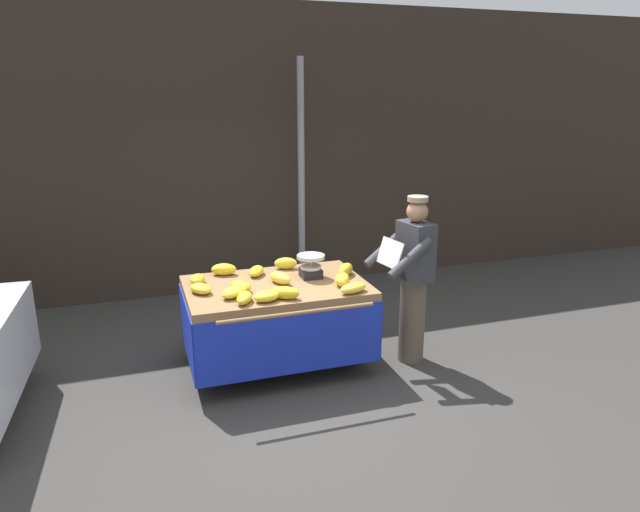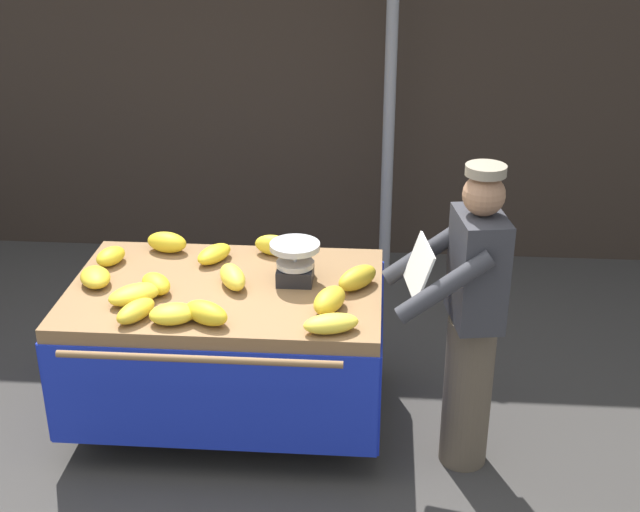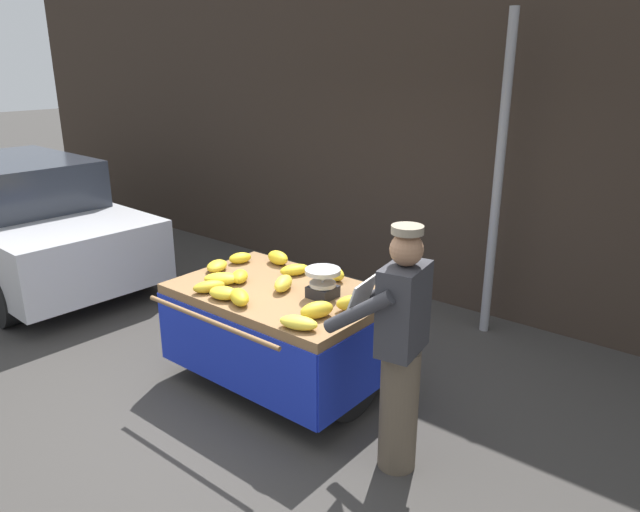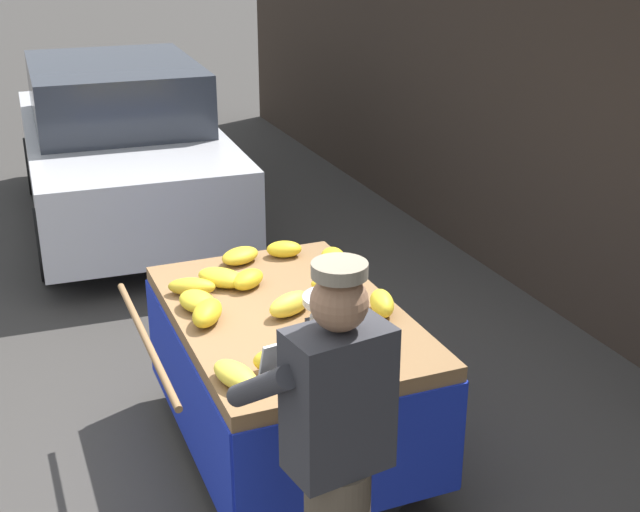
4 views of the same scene
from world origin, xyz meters
name	(u,v)px [view 2 (image 2 of 4)]	position (x,y,z in m)	size (l,w,h in m)	color
ground_plane	(210,479)	(0.00, 0.00, 0.00)	(60.00, 60.00, 0.00)	#383533
back_wall	(275,21)	(0.00, 3.19, 1.90)	(16.00, 0.24, 3.81)	#332821
street_pole	(390,82)	(0.92, 2.69, 1.55)	(0.09, 0.09, 3.11)	gray
banana_cart	(227,322)	(0.02, 0.57, 0.65)	(1.76, 1.35, 0.88)	olive
weighing_scale	(295,262)	(0.40, 0.66, 1.00)	(0.28, 0.28, 0.24)	black
banana_bunch_0	(173,314)	(-0.17, 0.14, 0.93)	(0.17, 0.24, 0.10)	yellow
banana_bunch_1	(207,313)	(0.00, 0.15, 0.94)	(0.14, 0.26, 0.11)	gold
banana_bunch_2	(214,254)	(-0.10, 0.90, 0.93)	(0.14, 0.27, 0.09)	gold
banana_bunch_3	(357,278)	(0.75, 0.61, 0.94)	(0.13, 0.28, 0.12)	gold
banana_bunch_4	(135,294)	(-0.43, 0.35, 0.93)	(0.17, 0.29, 0.10)	yellow
banana_bunch_5	(329,300)	(0.62, 0.33, 0.94)	(0.14, 0.26, 0.12)	gold
banana_bunch_6	(274,245)	(0.24, 1.02, 0.94)	(0.12, 0.24, 0.12)	yellow
banana_bunch_7	(167,242)	(-0.41, 1.02, 0.94)	(0.15, 0.25, 0.12)	gold
banana_bunch_8	(136,311)	(-0.37, 0.16, 0.93)	(0.13, 0.26, 0.09)	gold
banana_bunch_9	(156,284)	(-0.34, 0.48, 0.93)	(0.14, 0.23, 0.10)	gold
banana_bunch_10	(95,277)	(-0.70, 0.54, 0.92)	(0.16, 0.25, 0.09)	gold
banana_bunch_11	(111,256)	(-0.70, 0.82, 0.93)	(0.14, 0.21, 0.10)	gold
banana_bunch_12	(331,324)	(0.64, 0.10, 0.93)	(0.14, 0.28, 0.09)	yellow
banana_bunch_13	(233,277)	(0.06, 0.57, 0.94)	(0.13, 0.27, 0.12)	yellow
vendor_person	(470,320)	(1.35, 0.28, 0.87)	(0.63, 0.58, 1.71)	brown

